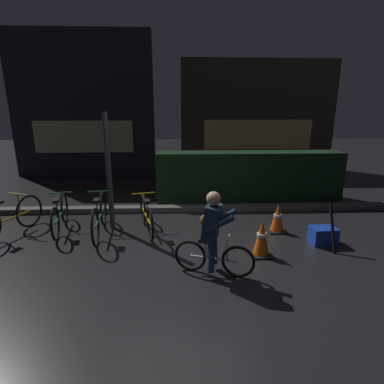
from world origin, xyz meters
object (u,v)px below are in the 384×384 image
Objects in this scene: parked_bike_left_mid at (60,215)px; traffic_cone_far at (278,218)px; closed_umbrella at (332,227)px; traffic_cone_near at (262,238)px; street_post at (109,173)px; parked_bike_center_left at (100,217)px; parked_bike_center_right at (146,215)px; cyclist at (213,233)px; blue_crate at (323,235)px; parked_bike_leftmost at (8,218)px.

traffic_cone_far is (4.26, -0.23, -0.06)m from parked_bike_left_mid.
parked_bike_left_mid is at bearing 75.71° from closed_umbrella.
street_post is at bearing 154.24° from traffic_cone_near.
closed_umbrella is at bearing -107.45° from parked_bike_center_left.
street_post is 3.11m from traffic_cone_near.
closed_umbrella is (3.23, -0.97, 0.08)m from parked_bike_center_right.
traffic_cone_near is (1.99, -1.12, -0.03)m from parked_bike_center_right.
parked_bike_left_mid is 3.32m from cyclist.
parked_bike_center_left is 3.44m from traffic_cone_far.
traffic_cone_near is at bearing 94.76° from closed_umbrella.
blue_crate is at bearing -42.01° from traffic_cone_far.
parked_bike_leftmost is at bearing 175.07° from cyclist.
parked_bike_center_left is 2.51m from cyclist.
parked_bike_center_right is (0.71, -0.18, -0.81)m from street_post.
parked_bike_leftmost is at bearing 167.72° from traffic_cone_near.
cyclist reaches higher than traffic_cone_near.
traffic_cone_near is at bearing -133.97° from parked_bike_center_right.
parked_bike_center_left is at bearing 171.86° from blue_crate.
cyclist is (2.82, -1.74, 0.30)m from parked_bike_left_mid.
street_post is 2.05m from parked_bike_leftmost.
parked_bike_left_mid is 0.86m from parked_bike_center_left.
traffic_cone_near is at bearing 48.63° from cyclist.
parked_bike_leftmost reaches higher than parked_bike_center_right.
parked_bike_center_left is 3.03× the size of traffic_cone_far.
parked_bike_center_left is at bearing 76.38° from closed_umbrella.
parked_bike_leftmost is 5.13m from traffic_cone_far.
blue_crate is 2.33m from cyclist.
cyclist is (-2.09, -0.92, 0.48)m from blue_crate.
traffic_cone_near is 1.10× the size of traffic_cone_far.
street_post is 2.63m from cyclist.
parked_bike_left_mid is (-0.99, -0.09, -0.81)m from street_post.
parked_bike_center_right is 2.67× the size of traffic_cone_far.
street_post reaches higher than traffic_cone_far.
cyclist reaches higher than parked_bike_leftmost.
parked_bike_left_mid is at bearing 170.62° from blue_crate.
blue_crate is (4.08, -0.58, -0.21)m from parked_bike_center_left.
parked_bike_center_right is 2.57m from traffic_cone_far.
parked_bike_center_left reaches higher than parked_bike_leftmost.
street_post is 0.86m from parked_bike_center_left.
closed_umbrella reaches higher than parked_bike_left_mid.
cyclist reaches higher than blue_crate.
parked_bike_center_right is at bearing 150.60° from traffic_cone_near.
blue_crate is at bearing -12.93° from street_post.
cyclist is at bearing -156.15° from blue_crate.
parked_bike_left_mid is 1.02× the size of parked_bike_center_right.
traffic_cone_far is 0.45× the size of cyclist.
cyclist is (-0.86, -0.52, 0.33)m from traffic_cone_near.
parked_bike_left_mid is 2.49× the size of traffic_cone_near.
closed_umbrella reaches higher than parked_bike_center_left.
street_post is 1.51× the size of parked_bike_center_right.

